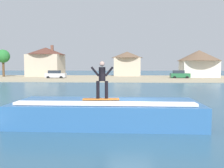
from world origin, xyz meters
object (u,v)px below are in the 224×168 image
at_px(surfer, 102,78).
at_px(car_far_shore, 180,75).
at_px(car_near_shore, 56,75).
at_px(house_small_cottage, 127,63).
at_px(wave_crest, 106,112).
at_px(surfboard, 101,99).
at_px(tree_tall_bare, 3,57).
at_px(house_gabled_white, 199,61).
at_px(house_with_chimney, 46,61).

height_order(surfer, car_far_shore, surfer).
xyz_separation_m(car_near_shore, house_small_cottage, (15.76, 12.02, 2.76)).
xyz_separation_m(wave_crest, surfer, (-0.17, -0.32, 1.70)).
bearing_deg(surfboard, wave_crest, 57.27).
height_order(car_far_shore, house_small_cottage, house_small_cottage).
bearing_deg(tree_tall_bare, house_gabled_white, -0.06).
distance_m(surfboard, car_far_shore, 43.51).
relative_size(wave_crest, car_near_shore, 2.05).
xyz_separation_m(surfboard, car_near_shore, (-14.10, 40.13, -0.31)).
distance_m(wave_crest, car_near_shore, 42.28).
bearing_deg(car_far_shore, tree_tall_bare, 174.33).
distance_m(surfboard, car_near_shore, 42.54).
distance_m(wave_crest, surfer, 1.74).
xyz_separation_m(surfboard, tree_tall_bare, (-28.72, 45.64, 3.84)).
relative_size(wave_crest, house_small_cottage, 1.07).
distance_m(house_with_chimney, tree_tall_bare, 10.17).
height_order(surfboard, house_gabled_white, house_gabled_white).
distance_m(surfboard, tree_tall_bare, 54.06).
bearing_deg(car_near_shore, tree_tall_bare, 159.33).
xyz_separation_m(surfer, tree_tall_bare, (-28.77, 45.62, 2.82)).
relative_size(car_near_shore, car_far_shore, 1.07).
height_order(car_far_shore, house_gabled_white, house_gabled_white).
bearing_deg(car_far_shore, surfer, -107.44).
xyz_separation_m(surfboard, house_small_cottage, (1.65, 52.15, 2.44)).
bearing_deg(car_near_shore, house_with_chimney, 119.62).
relative_size(surfer, house_small_cottage, 0.21).
bearing_deg(house_with_chimney, car_near_shore, -60.38).
distance_m(car_far_shore, tree_tall_bare, 42.21).
bearing_deg(surfer, house_gabled_white, 68.08).
distance_m(wave_crest, car_far_shore, 43.11).
distance_m(wave_crest, house_with_chimney, 52.62).
height_order(surfer, house_gabled_white, house_gabled_white).
bearing_deg(house_small_cottage, house_with_chimney, -171.73).
relative_size(surfboard, house_gabled_white, 0.18).
bearing_deg(surfboard, tree_tall_bare, 122.18).
bearing_deg(surfboard, car_near_shore, 109.37).
height_order(surfer, tree_tall_bare, tree_tall_bare).
bearing_deg(surfer, house_small_cottage, 88.24).
bearing_deg(tree_tall_bare, wave_crest, -57.42).
bearing_deg(wave_crest, house_gabled_white, 68.13).
xyz_separation_m(house_gabled_white, house_small_cottage, (-16.73, 6.55, -0.19)).
bearing_deg(house_gabled_white, surfer, -111.92).
xyz_separation_m(surfer, house_with_chimney, (-19.27, 49.09, 1.85)).
bearing_deg(house_with_chimney, house_small_cottage, 8.27).
height_order(car_near_shore, house_small_cottage, house_small_cottage).
bearing_deg(house_with_chimney, car_far_shore, -13.28).
bearing_deg(wave_crest, surfboard, -122.73).
relative_size(surfboard, car_near_shore, 0.40).
xyz_separation_m(car_far_shore, house_gabled_white, (5.31, 4.10, 2.95)).
height_order(house_with_chimney, house_gabled_white, house_with_chimney).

